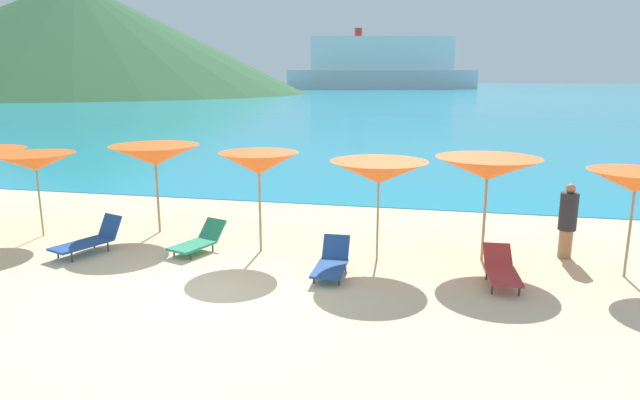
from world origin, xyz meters
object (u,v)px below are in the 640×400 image
umbrella_6 (636,182)px  beachgoer_1 (568,220)px  umbrella_5 (488,169)px  umbrella_4 (379,172)px  umbrella_2 (155,155)px  lounge_chair_4 (332,262)px  lounge_chair_0 (199,240)px  umbrella_1 (35,162)px  cruise_ship (381,66)px  lounge_chair_3 (501,269)px  umbrella_3 (259,164)px  lounge_chair_1 (90,239)px

umbrella_6 → beachgoer_1: 1.74m
umbrella_5 → umbrella_6: size_ratio=1.12×
umbrella_4 → umbrella_2: bearing=169.4°
umbrella_4 → lounge_chair_4: (-0.79, -1.06, -1.68)m
lounge_chair_0 → lounge_chair_4: bearing=5.0°
umbrella_1 → umbrella_2: umbrella_2 is taller
umbrella_2 → cruise_ship: (-15.03, 196.07, 6.36)m
umbrella_4 → cruise_ship: (-20.76, 197.15, 6.40)m
umbrella_2 → lounge_chair_3: (8.22, -1.95, -1.69)m
umbrella_3 → lounge_chair_3: (5.17, -0.98, -1.73)m
umbrella_1 → lounge_chair_4: 7.89m
lounge_chair_1 → lounge_chair_3: (8.91, -0.03, -0.02)m
lounge_chair_1 → cruise_ship: cruise_ship is taller
umbrella_1 → lounge_chair_1: 2.71m
lounge_chair_4 → beachgoer_1: (4.82, 2.15, 0.60)m
lounge_chair_0 → umbrella_4: bearing=22.7°
umbrella_1 → lounge_chair_1: bearing=-25.6°
umbrella_3 → umbrella_5: bearing=4.7°
lounge_chair_4 → lounge_chair_0: bearing=164.9°
umbrella_4 → umbrella_5: 2.29m
umbrella_3 → lounge_chair_1: 4.22m
umbrella_2 → umbrella_5: 7.99m
umbrella_3 → cruise_ship: cruise_ship is taller
lounge_chair_3 → cruise_ship: (-23.25, 198.02, 8.04)m
umbrella_3 → lounge_chair_0: (-1.36, -0.35, -1.76)m
umbrella_6 → lounge_chair_3: bearing=-159.4°
umbrella_1 → lounge_chair_4: umbrella_1 is taller
lounge_chair_1 → umbrella_6: bearing=25.0°
umbrella_6 → lounge_chair_4: 6.08m
umbrella_1 → lounge_chair_3: size_ratio=1.31×
umbrella_5 → lounge_chair_4: umbrella_5 is taller
umbrella_6 → lounge_chair_1: size_ratio=1.28×
beachgoer_1 → umbrella_3: bearing=-104.6°
lounge_chair_0 → lounge_chair_1: (-2.38, -0.60, 0.05)m
umbrella_6 → lounge_chair_3: size_ratio=1.35×
beachgoer_1 → umbrella_4: bearing=-97.9°
umbrella_4 → umbrella_6: umbrella_4 is taller
lounge_chair_1 → umbrella_1: bearing=175.0°
lounge_chair_1 → lounge_chair_0: bearing=34.6°
umbrella_1 → umbrella_6: bearing=-0.3°
umbrella_5 → lounge_chair_1: size_ratio=1.43×
umbrella_1 → umbrella_6: size_ratio=0.97×
umbrella_2 → beachgoer_1: bearing=0.0°
umbrella_3 → lounge_chair_1: (-3.74, -0.95, -1.71)m
umbrella_5 → lounge_chair_4: (-3.03, -1.57, -1.75)m
umbrella_5 → cruise_ship: size_ratio=0.03×
lounge_chair_1 → umbrella_2: bearing=90.8°
umbrella_3 → lounge_chair_0: umbrella_3 is taller
lounge_chair_3 → lounge_chair_4: bearing=-179.8°
umbrella_1 → lounge_chair_4: bearing=-8.8°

